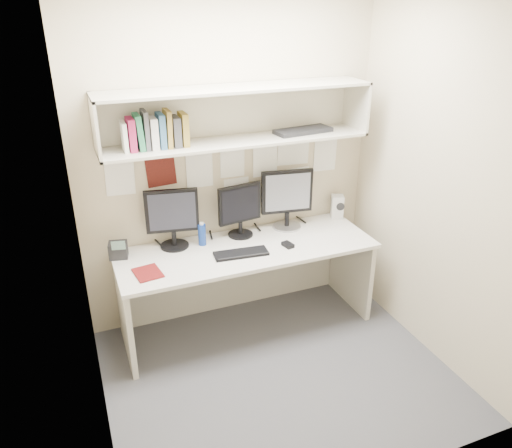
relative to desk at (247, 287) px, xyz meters
name	(u,v)px	position (x,y,z in m)	size (l,w,h in m)	color
floor	(279,374)	(0.00, -0.65, -0.37)	(2.40, 2.00, 0.01)	#424247
wall_back	(230,164)	(0.00, 0.35, 0.93)	(2.40, 0.02, 2.60)	#BBAD8F
wall_front	(375,289)	(0.00, -1.65, 0.93)	(2.40, 0.02, 2.60)	#BBAD8F
wall_left	(79,241)	(-1.20, -0.65, 0.93)	(0.02, 2.00, 2.60)	#BBAD8F
wall_right	(439,185)	(1.20, -0.65, 0.93)	(0.02, 2.00, 2.60)	#BBAD8F
desk	(247,287)	(0.00, 0.00, 0.00)	(2.00, 0.70, 0.73)	beige
overhead_hutch	(235,114)	(0.00, 0.21, 1.35)	(2.00, 0.38, 0.40)	beige
pinned_papers	(230,170)	(0.00, 0.34, 0.88)	(1.92, 0.01, 0.48)	white
monitor_left	(172,216)	(-0.51, 0.22, 0.62)	(0.40, 0.22, 0.47)	black
monitor_center	(240,208)	(0.03, 0.22, 0.60)	(0.37, 0.20, 0.43)	black
monitor_right	(287,197)	(0.44, 0.22, 0.63)	(0.43, 0.24, 0.50)	#A5A5AA
keyboard	(241,253)	(-0.08, -0.11, 0.37)	(0.41, 0.14, 0.02)	black
mouse	(288,245)	(0.30, -0.12, 0.38)	(0.06, 0.10, 0.03)	black
speaker	(337,207)	(0.94, 0.24, 0.47)	(0.13, 0.14, 0.20)	#B8B8B4
blue_bottle	(202,234)	(-0.30, 0.16, 0.45)	(0.06, 0.06, 0.19)	navy
maroon_notebook	(148,273)	(-0.79, -0.13, 0.37)	(0.18, 0.21, 0.01)	#5E1010
desk_phone	(118,250)	(-0.94, 0.19, 0.43)	(0.15, 0.14, 0.16)	black
book_stack	(155,132)	(-0.60, 0.16, 1.29)	(0.45, 0.16, 0.26)	white
hutch_tray	(303,131)	(0.54, 0.16, 1.19)	(0.45, 0.17, 0.03)	black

